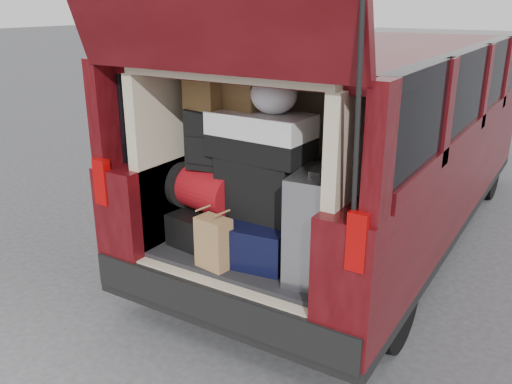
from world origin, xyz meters
TOP-DOWN VIEW (x-y plane):
  - ground at (0.00, 0.00)m, footprint 80.00×80.00m
  - minivan at (0.00, 1.86)m, footprint 1.90×5.35m
  - load_floor at (0.00, 0.28)m, footprint 1.24×1.05m
  - black_hardshell at (-0.36, 0.16)m, footprint 0.46×0.59m
  - navy_hardshell at (0.03, 0.15)m, footprint 0.56×0.65m
  - silver_roller at (0.47, 0.05)m, footprint 0.32×0.46m
  - kraft_bag at (-0.12, -0.17)m, footprint 0.23×0.16m
  - red_duffel at (-0.38, 0.13)m, footprint 0.51×0.38m
  - black_soft_case at (0.01, 0.18)m, footprint 0.52×0.32m
  - backpack at (-0.36, 0.14)m, footprint 0.29×0.20m
  - twotone_duffel at (0.00, 0.18)m, footprint 0.65×0.36m
  - grocery_sack_lower at (-0.38, 0.16)m, footprint 0.26×0.22m
  - grocery_sack_upper at (-0.14, 0.24)m, footprint 0.27×0.23m
  - plastic_bag_center at (0.09, 0.19)m, footprint 0.31×0.30m

SIDE VIEW (x-z plane):
  - ground at x=0.00m, z-range 0.00..0.00m
  - load_floor at x=0.00m, z-range 0.00..0.55m
  - black_hardshell at x=-0.36m, z-range 0.55..0.77m
  - navy_hardshell at x=0.03m, z-range 0.55..0.81m
  - kraft_bag at x=-0.12m, z-range 0.55..0.87m
  - silver_roller at x=0.47m, z-range 0.55..1.20m
  - minivan at x=0.00m, z-range -0.47..2.29m
  - red_duffel at x=-0.38m, z-range 0.77..1.07m
  - black_soft_case at x=0.01m, z-range 0.81..1.18m
  - backpack at x=-0.36m, z-range 1.07..1.46m
  - twotone_duffel at x=0.00m, z-range 1.18..1.47m
  - grocery_sack_lower at x=-0.38m, z-range 1.46..1.68m
  - plastic_bag_center at x=0.09m, z-range 1.47..1.69m
  - grocery_sack_upper at x=-0.14m, z-range 1.47..1.71m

